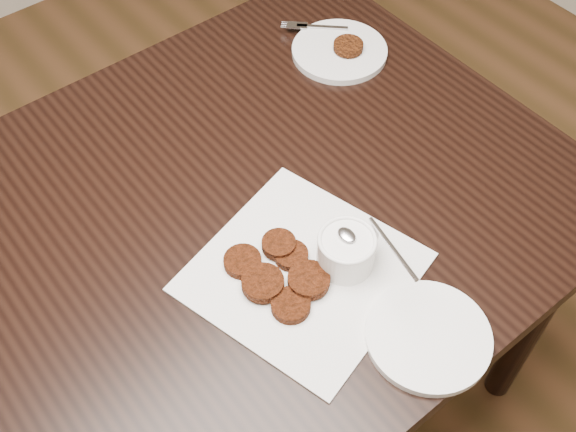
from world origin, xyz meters
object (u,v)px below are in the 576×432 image
(napkin, at_px, (303,272))
(sauce_ramekin, at_px, (347,239))
(plate_empty, at_px, (428,336))
(plate_with_patty, at_px, (340,48))
(table, at_px, (196,353))

(napkin, distance_m, sauce_ramekin, 0.09)
(plate_empty, bearing_deg, plate_with_patty, 60.34)
(table, xyz_separation_m, napkin, (0.14, -0.17, 0.38))
(plate_with_patty, distance_m, plate_empty, 0.65)
(table, xyz_separation_m, plate_empty, (0.21, -0.37, 0.38))
(plate_with_patty, relative_size, plate_empty, 1.04)
(napkin, distance_m, plate_with_patty, 0.53)
(table, height_order, sauce_ramekin, sauce_ramekin)
(table, bearing_deg, napkin, -51.35)
(plate_with_patty, bearing_deg, sauce_ramekin, -130.20)
(napkin, bearing_deg, plate_with_patty, 42.75)
(plate_with_patty, height_order, plate_empty, plate_with_patty)
(table, relative_size, plate_empty, 7.62)
(table, height_order, napkin, napkin)
(plate_with_patty, bearing_deg, napkin, -137.25)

